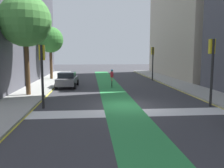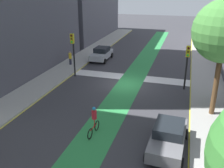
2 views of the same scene
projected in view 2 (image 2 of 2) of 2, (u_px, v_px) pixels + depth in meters
The scene contains 14 objects.
ground_plane at pixel (125, 84), 24.17m from camera, with size 120.00×120.00×0.00m, color #38383D.
bike_lane_paint at pixel (129, 84), 24.08m from camera, with size 2.40×60.00×0.01m, color #2D8C47.
crosswalk_band at pixel (130, 77), 25.96m from camera, with size 12.00×1.80×0.01m, color silver.
sidewalk_left at pixel (209, 92), 22.15m from camera, with size 3.00×60.00×0.15m, color #9E9E99.
curb_stripe_left at pixel (191, 91), 22.57m from camera, with size 0.16×60.00×0.01m, color yellow.
sidewalk_right at pixel (55, 76), 26.14m from camera, with size 3.00×60.00×0.15m, color #9E9E99.
curb_stripe_right at pixel (68, 78), 25.77m from camera, with size 0.16×60.00×0.01m, color yellow.
traffic_signal_near_right at pixel (73, 47), 25.07m from camera, with size 0.35×0.52×4.42m.
traffic_signal_near_left at pixel (187, 59), 21.88m from camera, with size 0.35×0.52×4.02m.
car_silver_right_near at pixel (102, 54), 31.67m from camera, with size 2.02×4.20×1.57m.
car_grey_left_far at pixel (168, 137), 14.36m from camera, with size 2.19×4.28×1.57m.
cyclist_in_lane at pixel (94, 120), 15.79m from camera, with size 0.32×1.73×1.86m.
pedestrian_sidewalk_right_a at pixel (70, 58), 29.36m from camera, with size 0.34×0.34×1.54m.
street_tree_near at pixel (224, 32), 16.22m from camera, with size 4.11×4.11×7.97m.
Camera 2 is at (-5.20, 21.93, 8.84)m, focal length 40.69 mm.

